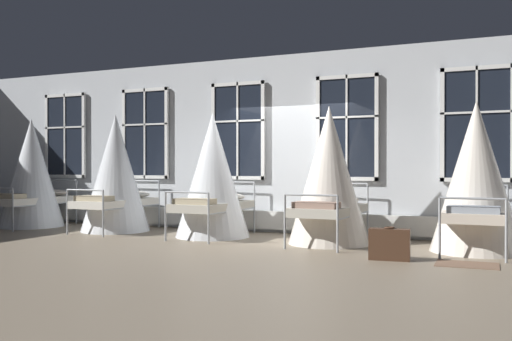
{
  "coord_description": "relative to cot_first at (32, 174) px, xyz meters",
  "views": [
    {
      "loc": [
        3.91,
        -9.26,
        1.31
      ],
      "look_at": [
        -0.26,
        0.06,
        1.24
      ],
      "focal_mm": 39.83,
      "sensor_mm": 36.0,
      "label": 1
    }
  ],
  "objects": [
    {
      "name": "cot_first",
      "position": [
        0.0,
        0.0,
        0.0
      ],
      "size": [
        1.39,
        1.86,
        2.37
      ],
      "rotation": [
        0.0,
        0.0,
        1.57
      ],
      "color": "#9EA3A8",
      "rests_on": "ground"
    },
    {
      "name": "ground",
      "position": [
        5.62,
        -0.03,
        -1.15
      ],
      "size": [
        30.57,
        30.57,
        0.0
      ],
      "primitive_type": "plane",
      "color": "gray"
    },
    {
      "name": "window_bank",
      "position": [
        5.62,
        1.06,
        -0.0
      ],
      "size": [
        12.51,
        0.1,
        2.95
      ],
      "color": "black",
      "rests_on": "ground"
    },
    {
      "name": "cot_fourth",
      "position": [
        6.74,
        -0.01,
        -0.01
      ],
      "size": [
        1.39,
        1.88,
        2.34
      ],
      "rotation": [
        0.0,
        0.0,
        1.55
      ],
      "color": "#9EA3A8",
      "rests_on": "ground"
    },
    {
      "name": "rug_fifth",
      "position": [
        9.02,
        -1.28,
        -1.14
      ],
      "size": [
        0.82,
        0.58,
        0.01
      ],
      "primitive_type": "cube",
      "rotation": [
        0.0,
        0.0,
        0.03
      ],
      "color": "brown",
      "rests_on": "ground"
    },
    {
      "name": "cot_fifth",
      "position": [
        9.07,
        0.02,
        -0.02
      ],
      "size": [
        1.39,
        1.86,
        2.33
      ],
      "rotation": [
        0.0,
        0.0,
        1.56
      ],
      "color": "#9EA3A8",
      "rests_on": "ground"
    },
    {
      "name": "suitcase_dark",
      "position": [
        8.0,
        -1.31,
        -0.92
      ],
      "size": [
        0.58,
        0.26,
        0.47
      ],
      "rotation": [
        0.0,
        0.0,
        0.1
      ],
      "color": "#472D1E",
      "rests_on": "ground"
    },
    {
      "name": "cot_second",
      "position": [
        2.21,
        0.06,
        0.01
      ],
      "size": [
        1.39,
        1.86,
        2.38
      ],
      "rotation": [
        0.0,
        0.0,
        1.57
      ],
      "color": "#9EA3A8",
      "rests_on": "ground"
    },
    {
      "name": "back_wall_with_windows",
      "position": [
        5.62,
        1.18,
        0.61
      ],
      "size": [
        16.29,
        0.1,
        3.51
      ],
      "primitive_type": "cube",
      "color": "silver",
      "rests_on": "ground"
    },
    {
      "name": "cot_third",
      "position": [
        4.47,
        0.03,
        -0.02
      ],
      "size": [
        1.39,
        1.87,
        2.31
      ],
      "rotation": [
        0.0,
        0.0,
        1.56
      ],
      "color": "#9EA3A8",
      "rests_on": "ground"
    }
  ]
}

